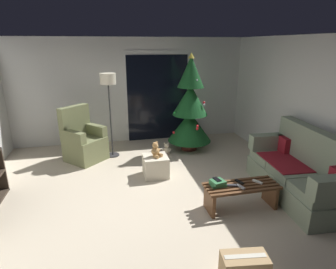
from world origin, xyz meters
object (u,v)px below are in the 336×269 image
at_px(remote_graphite, 232,185).
at_px(couch, 300,173).
at_px(ottoman, 156,166).
at_px(christmas_tree, 190,109).
at_px(teddy_bear_cream_by_tree, 167,149).
at_px(remote_white, 257,182).
at_px(teddy_bear_honey, 156,150).
at_px(remote_black, 239,182).
at_px(floor_lamp, 108,87).
at_px(cardboard_box_taped_mid_floor, 244,268).
at_px(remote_silver, 241,187).
at_px(cell_phone, 217,179).
at_px(book_stack, 218,183).
at_px(armchair, 83,141).
at_px(coffee_table, 241,193).

bearing_deg(remote_graphite, couch, 110.52).
bearing_deg(remote_graphite, ottoman, -132.47).
height_order(christmas_tree, teddy_bear_cream_by_tree, christmas_tree).
bearing_deg(remote_white, teddy_bear_honey, 104.39).
relative_size(remote_black, ottoman, 0.35).
xyz_separation_m(couch, floor_lamp, (-2.86, 2.37, 1.11)).
height_order(floor_lamp, cardboard_box_taped_mid_floor, floor_lamp).
relative_size(remote_silver, teddy_bear_cream_by_tree, 0.55).
height_order(remote_silver, teddy_bear_cream_by_tree, remote_silver).
height_order(couch, remote_silver, couch).
distance_m(remote_black, christmas_tree, 2.50).
xyz_separation_m(cell_phone, floor_lamp, (-1.43, 2.43, 1.03)).
bearing_deg(christmas_tree, remote_black, -89.29).
bearing_deg(cell_phone, cardboard_box_taped_mid_floor, -111.51).
bearing_deg(remote_graphite, cardboard_box_taped_mid_floor, -4.79).
xyz_separation_m(book_stack, floor_lamp, (-1.43, 2.45, 1.08)).
bearing_deg(remote_silver, book_stack, -39.23).
relative_size(remote_graphite, teddy_bear_honey, 0.55).
xyz_separation_m(book_stack, teddy_bear_cream_by_tree, (-0.26, 2.25, -0.30)).
bearing_deg(armchair, remote_black, -44.80).
xyz_separation_m(remote_graphite, ottoman, (-0.88, 1.33, -0.20)).
bearing_deg(coffee_table, remote_white, 4.68).
bearing_deg(couch, remote_graphite, -173.53).
distance_m(armchair, teddy_bear_honey, 1.74).
relative_size(armchair, teddy_bear_cream_by_tree, 3.96).
bearing_deg(remote_silver, armchair, -64.20).
xyz_separation_m(couch, coffee_table, (-1.07, -0.14, -0.14)).
distance_m(book_stack, teddy_bear_cream_by_tree, 2.29).
xyz_separation_m(couch, cardboard_box_taped_mid_floor, (-1.65, -1.38, -0.25)).
bearing_deg(floor_lamp, ottoman, -57.63).
xyz_separation_m(armchair, cardboard_box_taped_mid_floor, (1.79, -3.67, -0.26)).
height_order(armchair, ottoman, armchair).
distance_m(remote_graphite, christmas_tree, 2.58).
relative_size(remote_black, teddy_bear_cream_by_tree, 0.55).
xyz_separation_m(couch, ottoman, (-2.11, 1.19, -0.21)).
relative_size(armchair, floor_lamp, 0.63).
xyz_separation_m(teddy_bear_honey, cardboard_box_taped_mid_floor, (0.45, -2.56, -0.36)).
bearing_deg(ottoman, couch, -29.48).
height_order(christmas_tree, cardboard_box_taped_mid_floor, christmas_tree).
xyz_separation_m(couch, teddy_bear_honey, (-2.11, 1.19, 0.11)).
height_order(remote_black, christmas_tree, christmas_tree).
relative_size(book_stack, cardboard_box_taped_mid_floor, 0.45).
distance_m(couch, coffee_table, 1.09).
bearing_deg(floor_lamp, book_stack, -59.69).
relative_size(coffee_table, remote_black, 7.05).
bearing_deg(floor_lamp, christmas_tree, 0.15).
xyz_separation_m(ottoman, teddy_bear_honey, (0.01, -0.01, 0.31)).
bearing_deg(remote_white, book_stack, 146.19).
height_order(coffee_table, floor_lamp, floor_lamp).
relative_size(book_stack, floor_lamp, 0.13).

